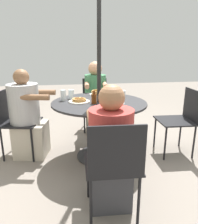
% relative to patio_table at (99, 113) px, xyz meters
% --- Properties ---
extents(ground_plane, '(12.00, 12.00, 0.00)m').
position_rel_patio_table_xyz_m(ground_plane, '(0.00, 0.00, -0.60)').
color(ground_plane, gray).
extents(patio_table, '(1.17, 1.17, 0.74)m').
position_rel_patio_table_xyz_m(patio_table, '(0.00, 0.00, 0.00)').
color(patio_table, '#28282B').
rests_on(patio_table, ground).
extents(umbrella_pole, '(0.05, 0.05, 2.24)m').
position_rel_patio_table_xyz_m(umbrella_pole, '(0.00, 0.00, 0.52)').
color(umbrella_pole, black).
rests_on(umbrella_pole, ground).
extents(patio_chair_north, '(0.52, 0.52, 0.87)m').
position_rel_patio_table_xyz_m(patio_chair_north, '(0.21, 1.07, -0.09)').
color(patio_chair_north, black).
rests_on(patio_chair_north, ground).
extents(diner_north, '(0.46, 0.59, 1.13)m').
position_rel_patio_table_xyz_m(diner_north, '(0.18, 0.90, -0.08)').
color(diner_north, beige).
rests_on(diner_north, ground).
extents(patio_chair_east, '(0.46, 0.46, 0.87)m').
position_rel_patio_table_xyz_m(patio_chair_east, '(-1.09, 0.05, -0.09)').
color(patio_chair_east, black).
rests_on(patio_chair_east, ground).
extents(diner_east, '(0.55, 0.39, 1.10)m').
position_rel_patio_table_xyz_m(diner_east, '(-0.91, 0.04, -0.10)').
color(diner_east, '#3D3D42').
rests_on(diner_east, ground).
extents(patio_chair_south, '(0.47, 0.47, 0.87)m').
position_rel_patio_table_xyz_m(patio_chair_south, '(-0.06, -1.09, -0.09)').
color(patio_chair_south, black).
rests_on(patio_chair_south, ground).
extents(patio_chair_west, '(0.48, 0.48, 0.87)m').
position_rel_patio_table_xyz_m(patio_chair_west, '(1.09, -0.09, -0.09)').
color(patio_chair_west, black).
rests_on(patio_chair_west, ground).
extents(diner_west, '(0.55, 0.38, 1.17)m').
position_rel_patio_table_xyz_m(diner_west, '(0.91, -0.08, -0.06)').
color(diner_west, gray).
rests_on(diner_west, ground).
extents(pancake_plate_a, '(0.26, 0.26, 0.06)m').
position_rel_patio_table_xyz_m(pancake_plate_a, '(0.03, 0.24, 0.16)').
color(pancake_plate_a, silver).
rests_on(pancake_plate_a, patio_table).
extents(pancake_plate_b, '(0.26, 0.26, 0.05)m').
position_rel_patio_table_xyz_m(pancake_plate_b, '(-0.13, -0.15, 0.16)').
color(pancake_plate_b, silver).
rests_on(pancake_plate_b, patio_table).
extents(pancake_plate_c, '(0.26, 0.26, 0.08)m').
position_rel_patio_table_xyz_m(pancake_plate_c, '(0.41, -0.06, 0.17)').
color(pancake_plate_c, silver).
rests_on(pancake_plate_c, patio_table).
extents(syrup_bottle, '(0.09, 0.06, 0.16)m').
position_rel_patio_table_xyz_m(syrup_bottle, '(-0.07, 0.07, 0.20)').
color(syrup_bottle, '#602D0F').
rests_on(syrup_bottle, patio_table).
extents(coffee_cup, '(0.08, 0.08, 0.10)m').
position_rel_patio_table_xyz_m(coffee_cup, '(0.17, -0.34, 0.19)').
color(coffee_cup, white).
rests_on(coffee_cup, patio_table).
extents(drinking_glass_a, '(0.07, 0.07, 0.13)m').
position_rel_patio_table_xyz_m(drinking_glass_a, '(0.14, 0.43, 0.21)').
color(drinking_glass_a, silver).
rests_on(drinking_glass_a, patio_table).
extents(drinking_glass_b, '(0.07, 0.07, 0.12)m').
position_rel_patio_table_xyz_m(drinking_glass_b, '(0.22, 0.33, 0.20)').
color(drinking_glass_b, silver).
rests_on(drinking_glass_b, patio_table).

